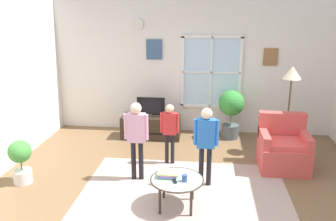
{
  "coord_description": "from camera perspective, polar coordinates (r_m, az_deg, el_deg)",
  "views": [
    {
      "loc": [
        0.32,
        -4.25,
        2.55
      ],
      "look_at": [
        -0.23,
        0.59,
        1.1
      ],
      "focal_mm": 37.5,
      "sensor_mm": 36.0,
      "label": 1
    }
  ],
  "objects": [
    {
      "name": "person_blue_shirt",
      "position": [
        5.06,
        6.19,
        -4.44
      ],
      "size": [
        0.36,
        0.16,
        1.19
      ],
      "color": "black",
      "rests_on": "ground_plane"
    },
    {
      "name": "book_stack",
      "position": [
        4.67,
        0.05,
        -10.31
      ],
      "size": [
        0.27,
        0.19,
        0.07
      ],
      "color": "#46B35E",
      "rests_on": "coffee_table"
    },
    {
      "name": "remote_near_books",
      "position": [
        4.58,
        1.05,
        -11.29
      ],
      "size": [
        0.08,
        0.15,
        0.02
      ],
      "primitive_type": "cube",
      "rotation": [
        0.0,
        0.0,
        0.3
      ],
      "color": "black",
      "rests_on": "coffee_table"
    },
    {
      "name": "back_wall",
      "position": [
        7.26,
        4.03,
        7.47
      ],
      "size": [
        5.67,
        0.17,
        2.82
      ],
      "color": "silver",
      "rests_on": "ground_plane"
    },
    {
      "name": "television",
      "position": [
        6.96,
        -2.81,
        0.67
      ],
      "size": [
        0.55,
        0.08,
        0.38
      ],
      "color": "#4C4C4C",
      "rests_on": "tv_stand"
    },
    {
      "name": "cup",
      "position": [
        4.56,
        2.72,
        -10.91
      ],
      "size": [
        0.07,
        0.07,
        0.09
      ],
      "primitive_type": "cylinder",
      "color": "#334C8C",
      "rests_on": "coffee_table"
    },
    {
      "name": "ground_plane",
      "position": [
        4.97,
        1.94,
        -14.47
      ],
      "size": [
        6.27,
        6.31,
        0.02
      ],
      "primitive_type": "cube",
      "color": "brown"
    },
    {
      "name": "floor_lamp",
      "position": [
        6.4,
        19.41,
        4.51
      ],
      "size": [
        0.32,
        0.32,
        1.58
      ],
      "color": "black",
      "rests_on": "ground_plane"
    },
    {
      "name": "tv_stand",
      "position": [
        7.09,
        -2.76,
        -2.63
      ],
      "size": [
        1.17,
        0.48,
        0.45
      ],
      "color": "#2D2319",
      "rests_on": "ground_plane"
    },
    {
      "name": "potted_plant_by_window",
      "position": [
        7.04,
        10.22,
        0.26
      ],
      "size": [
        0.5,
        0.5,
        0.98
      ],
      "color": "#4C565B",
      "rests_on": "ground_plane"
    },
    {
      "name": "person_red_shirt",
      "position": [
        5.78,
        0.28,
        -2.7
      ],
      "size": [
        0.31,
        0.14,
        1.03
      ],
      "color": "black",
      "rests_on": "ground_plane"
    },
    {
      "name": "armchair",
      "position": [
        6.04,
        18.2,
        -5.95
      ],
      "size": [
        0.76,
        0.74,
        0.87
      ],
      "color": "#D14C47",
      "rests_on": "ground_plane"
    },
    {
      "name": "person_pink_shirt",
      "position": [
        5.22,
        -5.14,
        -3.54
      ],
      "size": [
        0.37,
        0.17,
        1.22
      ],
      "color": "black",
      "rests_on": "ground_plane"
    },
    {
      "name": "potted_plant_corner",
      "position": [
        5.67,
        -22.83,
        -7.22
      ],
      "size": [
        0.34,
        0.34,
        0.67
      ],
      "color": "silver",
      "rests_on": "ground_plane"
    },
    {
      "name": "area_rug",
      "position": [
        5.01,
        2.57,
        -14.02
      ],
      "size": [
        2.94,
        2.39,
        0.01
      ],
      "primitive_type": "cube",
      "color": "tan",
      "rests_on": "ground_plane"
    },
    {
      "name": "coffee_table",
      "position": [
        4.65,
        1.47,
        -11.36
      ],
      "size": [
        0.71,
        0.71,
        0.41
      ],
      "color": "#99B2B7",
      "rests_on": "ground_plane"
    }
  ]
}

